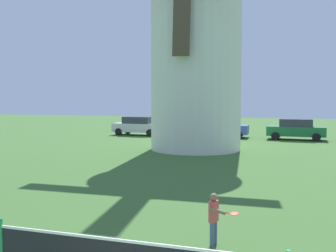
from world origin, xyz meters
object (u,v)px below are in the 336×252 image
Objects in this scene: windmill at (196,34)px; parked_car_silver at (138,126)px; parked_car_green at (296,129)px; parked_car_blue at (221,127)px; player_far at (215,216)px.

windmill is 11.72m from parked_car_silver.
parked_car_green is at bearing 51.56° from windmill.
parked_car_blue is (6.97, 0.24, -0.00)m from parked_car_silver.
player_far is at bearing -64.78° from parked_car_silver.
parked_car_green is (5.96, 7.51, -6.07)m from windmill.
player_far is 0.25× the size of parked_car_silver.
player_far is 22.71m from parked_car_blue.
parked_car_green is at bearing -2.23° from parked_car_blue.
windmill is at bearing -128.44° from parked_car_green.
windmill is 16.43m from player_far.
parked_car_blue is 0.99× the size of parked_car_green.
parked_car_silver and parked_car_blue have the same top height.
parked_car_blue is (-3.48, 22.44, 0.19)m from player_far.
player_far is 24.54m from parked_car_silver.
windmill reaches higher than parked_car_blue.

